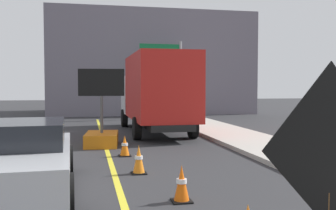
{
  "coord_description": "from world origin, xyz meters",
  "views": [
    {
      "loc": [
        -0.61,
        -0.47,
        2.09
      ],
      "look_at": [
        0.68,
        5.67,
        1.79
      ],
      "focal_mm": 41.3,
      "sensor_mm": 36.0,
      "label": 1
    }
  ],
  "objects_px": {
    "highway_guide_sign": "(169,66)",
    "roadwork_sign": "(328,150)",
    "pickup_car": "(19,156)",
    "traffic_cone_mid_lane": "(182,184)",
    "traffic_cone_curbside": "(125,146)",
    "traffic_cone_far_lane": "(139,160)",
    "box_truck": "(156,92)",
    "arrow_board_trailer": "(102,132)"
  },
  "relations": [
    {
      "from": "highway_guide_sign",
      "to": "roadwork_sign",
      "type": "bearing_deg",
      "value": -97.78
    },
    {
      "from": "pickup_car",
      "to": "traffic_cone_mid_lane",
      "type": "distance_m",
      "value": 3.3
    },
    {
      "from": "roadwork_sign",
      "to": "traffic_cone_curbside",
      "type": "relative_size",
      "value": 3.74
    },
    {
      "from": "pickup_car",
      "to": "traffic_cone_curbside",
      "type": "height_order",
      "value": "pickup_car"
    },
    {
      "from": "pickup_car",
      "to": "traffic_cone_far_lane",
      "type": "bearing_deg",
      "value": 22.32
    },
    {
      "from": "box_truck",
      "to": "pickup_car",
      "type": "xyz_separation_m",
      "value": [
        -4.33,
        -8.89,
        -1.15
      ]
    },
    {
      "from": "roadwork_sign",
      "to": "traffic_cone_curbside",
      "type": "height_order",
      "value": "roadwork_sign"
    },
    {
      "from": "arrow_board_trailer",
      "to": "traffic_cone_far_lane",
      "type": "xyz_separation_m",
      "value": [
        0.7,
        -4.64,
        -0.14
      ]
    },
    {
      "from": "box_truck",
      "to": "traffic_cone_curbside",
      "type": "xyz_separation_m",
      "value": [
        -1.92,
        -5.47,
        -1.54
      ]
    },
    {
      "from": "traffic_cone_mid_lane",
      "to": "traffic_cone_far_lane",
      "type": "bearing_deg",
      "value": 100.97
    },
    {
      "from": "roadwork_sign",
      "to": "box_truck",
      "type": "height_order",
      "value": "box_truck"
    },
    {
      "from": "traffic_cone_mid_lane",
      "to": "traffic_cone_curbside",
      "type": "height_order",
      "value": "traffic_cone_mid_lane"
    },
    {
      "from": "highway_guide_sign",
      "to": "traffic_cone_curbside",
      "type": "xyz_separation_m",
      "value": [
        -4.11,
        -13.03,
        -3.12
      ]
    },
    {
      "from": "pickup_car",
      "to": "box_truck",
      "type": "bearing_deg",
      "value": 64.01
    },
    {
      "from": "arrow_board_trailer",
      "to": "traffic_cone_far_lane",
      "type": "relative_size",
      "value": 3.94
    },
    {
      "from": "arrow_board_trailer",
      "to": "pickup_car",
      "type": "xyz_separation_m",
      "value": [
        -1.82,
        -5.67,
        0.22
      ]
    },
    {
      "from": "highway_guide_sign",
      "to": "traffic_cone_far_lane",
      "type": "relative_size",
      "value": 7.3
    },
    {
      "from": "arrow_board_trailer",
      "to": "highway_guide_sign",
      "type": "bearing_deg",
      "value": 66.43
    },
    {
      "from": "traffic_cone_mid_lane",
      "to": "highway_guide_sign",
      "type": "bearing_deg",
      "value": 78.77
    },
    {
      "from": "traffic_cone_far_lane",
      "to": "traffic_cone_curbside",
      "type": "relative_size",
      "value": 1.1
    },
    {
      "from": "arrow_board_trailer",
      "to": "highway_guide_sign",
      "type": "relative_size",
      "value": 0.54
    },
    {
      "from": "traffic_cone_mid_lane",
      "to": "traffic_cone_far_lane",
      "type": "height_order",
      "value": "traffic_cone_far_lane"
    },
    {
      "from": "traffic_cone_mid_lane",
      "to": "traffic_cone_curbside",
      "type": "bearing_deg",
      "value": 96.85
    },
    {
      "from": "roadwork_sign",
      "to": "traffic_cone_mid_lane",
      "type": "xyz_separation_m",
      "value": [
        -0.65,
        3.36,
        -1.15
      ]
    },
    {
      "from": "arrow_board_trailer",
      "to": "highway_guide_sign",
      "type": "height_order",
      "value": "highway_guide_sign"
    },
    {
      "from": "traffic_cone_curbside",
      "to": "box_truck",
      "type": "bearing_deg",
      "value": 70.67
    },
    {
      "from": "highway_guide_sign",
      "to": "pickup_car",
      "type": "bearing_deg",
      "value": -111.63
    },
    {
      "from": "box_truck",
      "to": "pickup_car",
      "type": "relative_size",
      "value": 1.65
    },
    {
      "from": "traffic_cone_far_lane",
      "to": "box_truck",
      "type": "bearing_deg",
      "value": 77.02
    },
    {
      "from": "box_truck",
      "to": "traffic_cone_mid_lane",
      "type": "bearing_deg",
      "value": -97.49
    },
    {
      "from": "highway_guide_sign",
      "to": "traffic_cone_mid_lane",
      "type": "relative_size",
      "value": 7.52
    },
    {
      "from": "pickup_car",
      "to": "traffic_cone_far_lane",
      "type": "height_order",
      "value": "pickup_car"
    },
    {
      "from": "box_truck",
      "to": "traffic_cone_mid_lane",
      "type": "distance_m",
      "value": 10.45
    },
    {
      "from": "roadwork_sign",
      "to": "highway_guide_sign",
      "type": "xyz_separation_m",
      "value": [
        2.89,
        21.17,
        1.95
      ]
    },
    {
      "from": "box_truck",
      "to": "roadwork_sign",
      "type": "bearing_deg",
      "value": -92.95
    },
    {
      "from": "traffic_cone_mid_lane",
      "to": "traffic_cone_curbside",
      "type": "distance_m",
      "value": 4.81
    },
    {
      "from": "box_truck",
      "to": "traffic_cone_mid_lane",
      "type": "relative_size",
      "value": 11.69
    },
    {
      "from": "traffic_cone_mid_lane",
      "to": "roadwork_sign",
      "type": "bearing_deg",
      "value": -79.13
    },
    {
      "from": "arrow_board_trailer",
      "to": "traffic_cone_curbside",
      "type": "bearing_deg",
      "value": -75.22
    },
    {
      "from": "highway_guide_sign",
      "to": "traffic_cone_far_lane",
      "type": "xyz_separation_m",
      "value": [
        -4.0,
        -15.41,
        -3.09
      ]
    },
    {
      "from": "pickup_car",
      "to": "highway_guide_sign",
      "type": "distance_m",
      "value": 17.9
    },
    {
      "from": "highway_guide_sign",
      "to": "arrow_board_trailer",
      "type": "bearing_deg",
      "value": -113.57
    }
  ]
}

